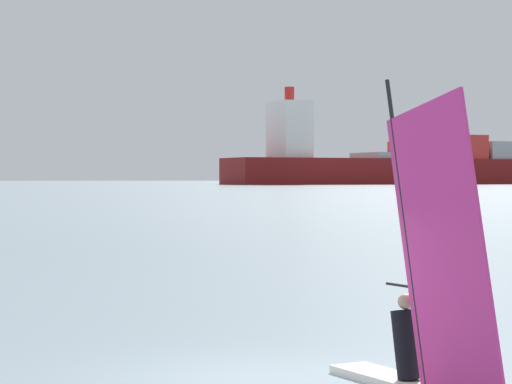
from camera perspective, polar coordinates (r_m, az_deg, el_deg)
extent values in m
plane|color=gray|center=(15.96, -0.73, -9.76)|extent=(4000.00, 4000.00, 0.00)
cube|color=white|center=(15.77, 7.04, -9.67)|extent=(2.27, 1.66, 0.12)
cylinder|color=black|center=(15.23, 7.86, -1.90)|extent=(0.89, 0.54, 4.19)
cube|color=#D8338C|center=(14.61, 9.68, -2.80)|extent=(2.18, 1.27, 4.14)
cylinder|color=black|center=(14.99, 8.68, -5.01)|extent=(1.47, 0.86, 0.04)
cylinder|color=black|center=(15.40, 7.81, -7.90)|extent=(0.58, 0.52, 1.00)
sphere|color=tan|center=(15.32, 7.81, -5.68)|extent=(0.22, 0.22, 0.22)
cube|color=maroon|center=(488.38, 10.38, 1.05)|extent=(144.69, 190.31, 10.90)
cube|color=silver|center=(449.52, 1.75, 3.26)|extent=(23.65, 21.74, 23.23)
cylinder|color=red|center=(450.39, 1.75, 5.12)|extent=(4.00, 4.00, 6.00)
cube|color=#99999E|center=(468.83, 6.54, 1.89)|extent=(30.53, 28.43, 2.60)
cube|color=red|center=(478.43, 8.50, 2.18)|extent=(30.53, 28.43, 7.80)
cube|color=red|center=(488.55, 10.39, 2.30)|extent=(30.53, 28.43, 10.40)
cube|color=#99999E|center=(499.10, 12.19, 2.11)|extent=(30.53, 28.43, 7.80)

